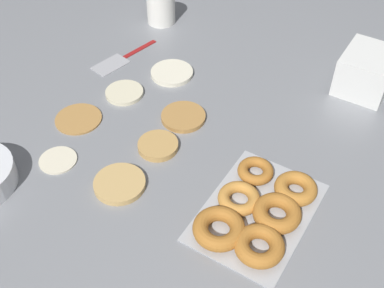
# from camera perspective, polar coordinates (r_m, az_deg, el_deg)

# --- Properties ---
(ground_plane) EXTENTS (3.00, 3.00, 0.00)m
(ground_plane) POSITION_cam_1_polar(r_m,az_deg,el_deg) (1.18, -1.41, 1.90)
(ground_plane) COLOR gray
(pancake_0) EXTENTS (0.11, 0.11, 0.01)m
(pancake_0) POSITION_cam_1_polar(r_m,az_deg,el_deg) (1.06, -8.58, -4.68)
(pancake_0) COLOR tan
(pancake_0) RESTS_ON ground_plane
(pancake_1) EXTENTS (0.12, 0.12, 0.01)m
(pancake_1) POSITION_cam_1_polar(r_m,az_deg,el_deg) (1.35, -2.39, 8.42)
(pancake_1) COLOR silver
(pancake_1) RESTS_ON ground_plane
(pancake_2) EXTENTS (0.10, 0.10, 0.01)m
(pancake_2) POSITION_cam_1_polar(r_m,az_deg,el_deg) (1.29, -8.02, 6.05)
(pancake_2) COLOR beige
(pancake_2) RESTS_ON ground_plane
(pancake_3) EXTENTS (0.10, 0.10, 0.02)m
(pancake_3) POSITION_cam_1_polar(r_m,az_deg,el_deg) (1.13, -4.05, -0.19)
(pancake_3) COLOR tan
(pancake_3) RESTS_ON ground_plane
(pancake_4) EXTENTS (0.12, 0.12, 0.01)m
(pancake_4) POSITION_cam_1_polar(r_m,az_deg,el_deg) (1.24, -13.33, 3.00)
(pancake_4) COLOR #B27F42
(pancake_4) RESTS_ON ground_plane
(pancake_5) EXTENTS (0.11, 0.11, 0.01)m
(pancake_5) POSITION_cam_1_polar(r_m,az_deg,el_deg) (1.21, -1.04, 3.25)
(pancake_5) COLOR #B27F42
(pancake_5) RESTS_ON ground_plane
(pancake_6) EXTENTS (0.09, 0.09, 0.01)m
(pancake_6) POSITION_cam_1_polar(r_m,az_deg,el_deg) (1.14, -15.61, -1.78)
(pancake_6) COLOR beige
(pancake_6) RESTS_ON ground_plane
(donut_tray) EXTENTS (0.29, 0.21, 0.04)m
(donut_tray) POSITION_cam_1_polar(r_m,az_deg,el_deg) (1.00, 7.71, -7.96)
(donut_tray) COLOR #ADAFB5
(donut_tray) RESTS_ON ground_plane
(container_stack) EXTENTS (0.15, 0.13, 0.11)m
(container_stack) POSITION_cam_1_polar(r_m,az_deg,el_deg) (1.36, 19.98, 8.10)
(container_stack) COLOR white
(container_stack) RESTS_ON ground_plane
(paper_cup) EXTENTS (0.09, 0.09, 0.10)m
(paper_cup) POSITION_cam_1_polar(r_m,az_deg,el_deg) (1.57, -3.70, 15.84)
(paper_cup) COLOR white
(paper_cup) RESTS_ON ground_plane
(spatula) EXTENTS (0.23, 0.08, 0.01)m
(spatula) POSITION_cam_1_polar(r_m,az_deg,el_deg) (1.42, -8.86, 9.70)
(spatula) COLOR maroon
(spatula) RESTS_ON ground_plane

